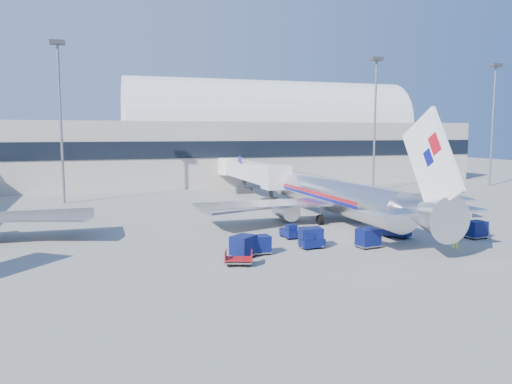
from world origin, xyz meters
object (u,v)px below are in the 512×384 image
object	(u,v)px
jetbridge_near	(248,171)
mast_far_east	(494,107)
cart_open_red	(239,260)
barrier_mid	(436,216)
cart_train_a	(311,237)
cart_train_c	(243,246)
tug_right	(396,230)
tug_left	(289,232)
cart_train_b	(260,244)
tug_lead	(311,242)
barrier_near	(412,218)
airliner_main	(338,196)
mast_east	(375,104)
cart_solo_far	(476,229)
barrier_far	(460,215)
cart_solo_near	(368,238)
mast_west	(60,98)

from	to	relation	value
jetbridge_near	mast_far_east	bearing A→B (deg)	-0.98
mast_far_east	cart_open_red	world-z (taller)	mast_far_east
barrier_mid	cart_train_a	world-z (taller)	cart_train_a
barrier_mid	cart_train_c	distance (m)	27.69
mast_far_east	cart_train_c	xyz separation A→B (m)	(-59.67, -37.60, -13.84)
tug_right	tug_left	distance (m)	10.22
cart_train_b	cart_open_red	size ratio (longest dim) A/B	0.74
tug_lead	cart_train_c	world-z (taller)	cart_train_c
mast_far_east	barrier_near	distance (m)	48.57
airliner_main	cart_train_b	size ratio (longest dim) A/B	20.74
barrier_mid	tug_left	size ratio (longest dim) A/B	1.36
mast_east	barrier_mid	bearing A→B (deg)	-107.26
cart_train_c	cart_solo_far	xyz separation A→B (m)	(23.07, 0.14, -0.07)
barrier_mid	tug_left	distance (m)	20.07
mast_far_east	cart_open_red	size ratio (longest dim) A/B	9.34
mast_east	cart_open_red	distance (m)	55.39
cart_solo_far	mast_far_east	bearing A→B (deg)	39.62
barrier_far	cart_solo_near	world-z (taller)	cart_solo_near
cart_solo_far	tug_lead	bearing A→B (deg)	170.66
tug_left	cart_train_b	xyz separation A→B (m)	(-4.70, -5.13, 0.21)
barrier_mid	cart_open_red	world-z (taller)	barrier_mid
cart_train_a	cart_solo_near	xyz separation A→B (m)	(4.71, -1.62, -0.04)
barrier_near	cart_train_a	world-z (taller)	cart_train_a
mast_west	cart_open_red	world-z (taller)	mast_west
barrier_far	tug_lead	distance (m)	24.33
tug_lead	cart_train_c	size ratio (longest dim) A/B	0.85
cart_solo_near	cart_open_red	world-z (taller)	cart_solo_near
airliner_main	mast_far_east	xyz separation A→B (m)	(45.00, 25.49, 11.87)
barrier_near	cart_train_a	size ratio (longest dim) A/B	1.39
mast_west	mast_east	bearing A→B (deg)	0.00
cart_train_b	cart_solo_near	distance (m)	9.74
mast_east	barrier_near	xyz separation A→B (m)	(-12.00, -28.00, -14.34)
tug_lead	tug_left	bearing A→B (deg)	88.19
barrier_mid	mast_far_east	bearing A→B (deg)	39.72
mast_east	cart_train_a	bearing A→B (deg)	-127.85
airliner_main	cart_train_b	distance (m)	17.56
mast_west	cart_open_red	distance (m)	44.72
airliner_main	barrier_far	size ratio (longest dim) A/B	12.42
jetbridge_near	tug_left	xyz separation A→B (m)	(-5.99, -32.69, -3.30)
tug_left	cart_train_b	world-z (taller)	cart_train_b
cart_solo_near	barrier_near	bearing A→B (deg)	32.96
mast_east	cart_solo_far	size ratio (longest dim) A/B	11.15
mast_west	barrier_far	distance (m)	54.58
barrier_mid	cart_train_c	bearing A→B (deg)	-159.70
airliner_main	cart_train_c	xyz separation A→B (m)	(-14.67, -12.11, -1.97)
cart_open_red	barrier_mid	bearing A→B (deg)	42.20
mast_west	cart_solo_near	xyz separation A→B (m)	(26.62, -37.76, -13.89)
jetbridge_near	barrier_mid	size ratio (longest dim) A/B	9.17
mast_east	barrier_mid	size ratio (longest dim) A/B	7.53
mast_far_east	barrier_far	size ratio (longest dim) A/B	7.53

